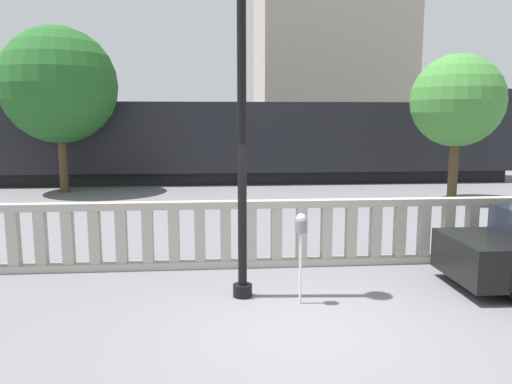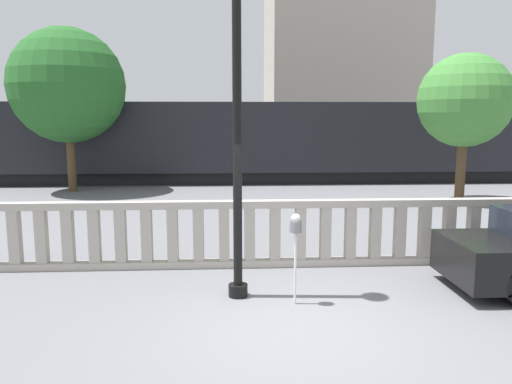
% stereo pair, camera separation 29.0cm
% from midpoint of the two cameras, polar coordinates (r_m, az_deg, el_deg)
% --- Properties ---
extents(ground_plane, '(160.00, 160.00, 0.00)m').
position_cam_midpoint_polar(ground_plane, '(7.14, 4.19, -15.42)').
color(ground_plane, slate).
extents(balustrade, '(13.50, 0.24, 1.31)m').
position_cam_midpoint_polar(balustrade, '(9.76, 1.49, -4.76)').
color(balustrade, '#ADA599').
rests_on(balustrade, ground).
extents(lamppost, '(0.42, 0.42, 5.84)m').
position_cam_midpoint_polar(lamppost, '(7.85, -2.74, 13.63)').
color(lamppost, black).
rests_on(lamppost, ground).
extents(parking_meter, '(0.18, 0.18, 1.44)m').
position_cam_midpoint_polar(parking_meter, '(7.71, 4.08, -4.42)').
color(parking_meter, silver).
rests_on(parking_meter, ground).
extents(train_near, '(26.75, 3.07, 4.14)m').
position_cam_midpoint_polar(train_near, '(22.60, -4.70, 5.86)').
color(train_near, black).
rests_on(train_near, ground).
extents(building_block, '(9.68, 8.67, 15.93)m').
position_cam_midpoint_polar(building_block, '(35.99, 8.08, 16.55)').
color(building_block, '#ADA393').
rests_on(building_block, ground).
extents(tree_left, '(4.39, 4.39, 6.29)m').
position_cam_midpoint_polar(tree_left, '(20.76, -22.00, 11.22)').
color(tree_left, '#4C3823').
rests_on(tree_left, ground).
extents(tree_right, '(3.13, 3.13, 5.03)m').
position_cam_midpoint_polar(tree_right, '(18.45, 21.58, 9.64)').
color(tree_right, '#4C3823').
rests_on(tree_right, ground).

